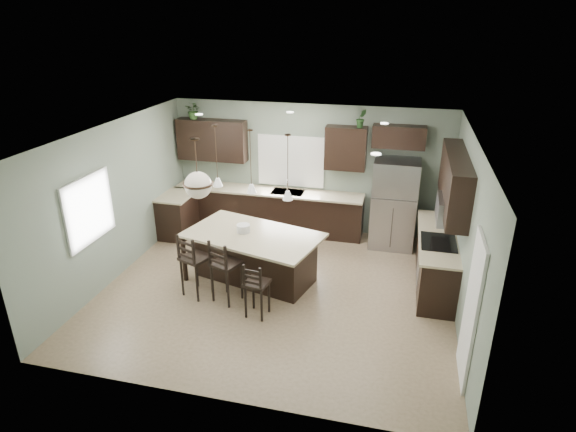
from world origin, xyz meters
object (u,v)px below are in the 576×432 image
at_px(bar_stool_right, 257,289).
at_px(bar_stool_left, 196,264).
at_px(bar_stool_center, 226,270).
at_px(refrigerator, 394,204).
at_px(kitchen_island, 254,257).
at_px(serving_dish, 243,228).
at_px(plant_back_left, 194,110).

bearing_deg(bar_stool_right, bar_stool_left, 171.98).
bearing_deg(bar_stool_right, bar_stool_center, 162.60).
height_order(refrigerator, bar_stool_center, refrigerator).
xyz_separation_m(kitchen_island, serving_dish, (-0.19, 0.05, 0.53)).
bearing_deg(refrigerator, bar_stool_left, -138.84).
height_order(refrigerator, plant_back_left, plant_back_left).
relative_size(serving_dish, plant_back_left, 0.64).
xyz_separation_m(bar_stool_right, plant_back_left, (-2.42, 3.40, 2.10)).
distance_m(bar_stool_center, plant_back_left, 4.11).
bearing_deg(refrigerator, bar_stool_right, -122.26).
relative_size(refrigerator, kitchen_island, 0.79).
distance_m(kitchen_island, plant_back_left, 3.76).
bearing_deg(plant_back_left, refrigerator, -3.51).
bearing_deg(serving_dish, bar_stool_left, -129.53).
bearing_deg(bar_stool_center, kitchen_island, 93.52).
bearing_deg(refrigerator, plant_back_left, 176.49).
height_order(kitchen_island, plant_back_left, plant_back_left).
height_order(serving_dish, bar_stool_center, bar_stool_center).
bearing_deg(bar_stool_left, kitchen_island, 61.67).
distance_m(refrigerator, serving_dish, 3.27).
bearing_deg(bar_stool_center, bar_stool_left, -164.27).
relative_size(kitchen_island, plant_back_left, 6.21).
distance_m(kitchen_island, bar_stool_left, 1.07).
height_order(bar_stool_right, plant_back_left, plant_back_left).
height_order(kitchen_island, bar_stool_center, bar_stool_center).
bearing_deg(bar_stool_right, serving_dish, 126.46).
relative_size(bar_stool_left, bar_stool_right, 1.20).
distance_m(bar_stool_right, plant_back_left, 4.67).
bearing_deg(plant_back_left, serving_dish, -51.34).
bearing_deg(bar_stool_center, serving_dish, 108.01).
relative_size(kitchen_island, bar_stool_left, 2.01).
distance_m(refrigerator, bar_stool_right, 3.73).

